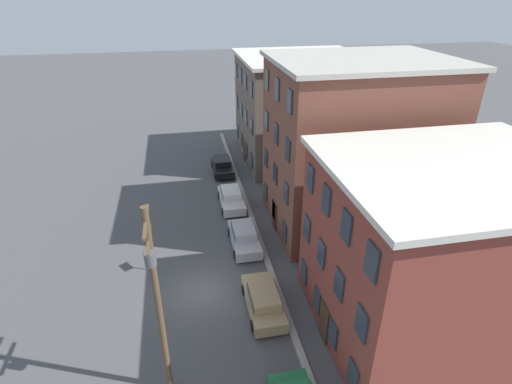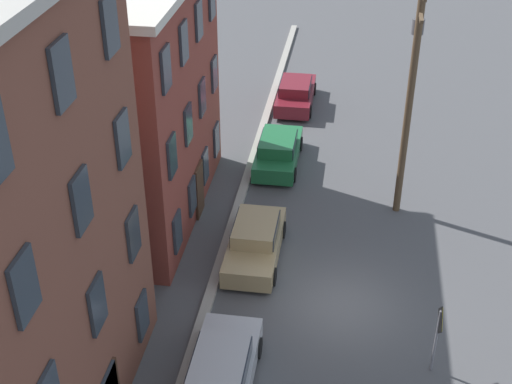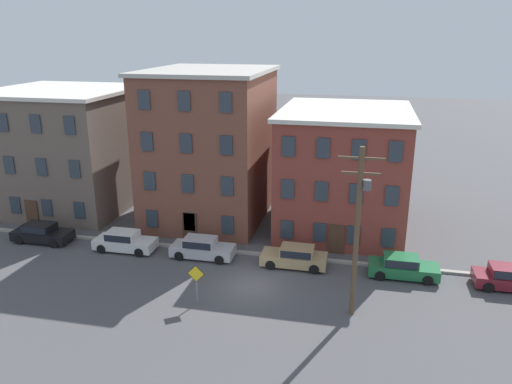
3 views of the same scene
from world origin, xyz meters
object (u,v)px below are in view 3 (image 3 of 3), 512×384
at_px(car_black, 42,232).
at_px(car_white, 124,240).
at_px(caution_sign, 196,278).
at_px(utility_pole, 358,225).
at_px(car_green, 402,266).
at_px(car_tan, 295,256).
at_px(car_maroon, 510,277).
at_px(car_silver, 202,247).

xyz_separation_m(car_black, car_white, (6.80, -0.09, 0.00)).
height_order(caution_sign, utility_pole, utility_pole).
height_order(car_white, car_green, same).
height_order(car_white, car_tan, same).
bearing_deg(caution_sign, car_black, 156.87).
height_order(car_tan, caution_sign, caution_sign).
xyz_separation_m(car_maroon, caution_sign, (-18.21, -6.01, 0.92)).
height_order(car_green, caution_sign, caution_sign).
distance_m(car_tan, car_green, 6.96).
bearing_deg(car_tan, utility_pole, -52.58).
bearing_deg(car_black, car_tan, -0.03).
bearing_deg(utility_pole, car_white, 162.58).
height_order(car_maroon, caution_sign, caution_sign).
xyz_separation_m(car_black, car_maroon, (32.60, -0.14, 0.00)).
bearing_deg(utility_pole, caution_sign, -174.18).
distance_m(car_green, car_maroon, 6.41).
bearing_deg(car_tan, car_green, 0.08).
bearing_deg(car_white, car_silver, 0.90).
bearing_deg(car_black, utility_pole, -12.72).
height_order(car_green, utility_pole, utility_pole).
bearing_deg(car_black, car_silver, 0.01).
bearing_deg(car_maroon, caution_sign, -161.73).
relative_size(car_maroon, utility_pole, 0.46).
height_order(car_tan, car_maroon, same).
xyz_separation_m(car_black, utility_pole, (23.24, -5.25, 4.64)).
bearing_deg(car_maroon, car_silver, 179.59).
bearing_deg(caution_sign, car_maroon, 18.27).
height_order(car_silver, caution_sign, caution_sign).
xyz_separation_m(car_silver, car_tan, (6.58, -0.01, 0.00)).
relative_size(car_white, caution_sign, 1.76).
height_order(car_white, car_silver, same).
height_order(car_black, car_tan, same).
bearing_deg(car_tan, car_white, -179.64).
relative_size(car_green, utility_pole, 0.46).
bearing_deg(car_white, car_black, 179.25).
bearing_deg(caution_sign, car_green, 27.53).
bearing_deg(car_green, car_silver, 179.99).
distance_m(car_black, car_silver, 12.65).
distance_m(caution_sign, utility_pole, 9.64).
relative_size(car_black, car_tan, 1.00).
bearing_deg(utility_pole, car_black, 167.28).
distance_m(car_silver, caution_sign, 6.46).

